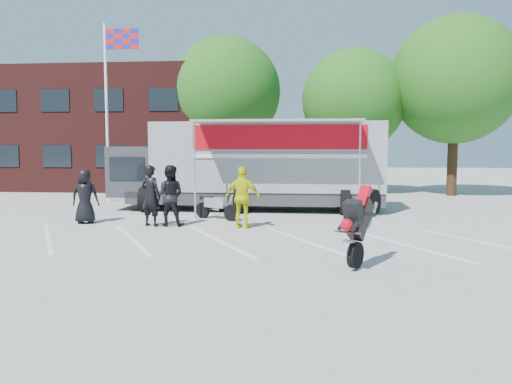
% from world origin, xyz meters
% --- Properties ---
extents(ground, '(100.00, 100.00, 0.00)m').
position_xyz_m(ground, '(0.00, 0.00, 0.00)').
color(ground, '#A9A9A4').
rests_on(ground, ground).
extents(parking_bay_lines, '(18.09, 13.33, 0.01)m').
position_xyz_m(parking_bay_lines, '(0.00, 1.00, 0.01)').
color(parking_bay_lines, white).
rests_on(parking_bay_lines, ground).
extents(office_building, '(18.00, 8.00, 7.00)m').
position_xyz_m(office_building, '(-10.00, 18.00, 3.50)').
color(office_building, '#401714').
rests_on(office_building, ground).
extents(flagpole, '(1.61, 0.12, 8.00)m').
position_xyz_m(flagpole, '(-6.24, 10.00, 5.05)').
color(flagpole, white).
rests_on(flagpole, ground).
extents(tree_left, '(6.12, 6.12, 8.64)m').
position_xyz_m(tree_left, '(-2.00, 16.00, 5.57)').
color(tree_left, '#382314').
rests_on(tree_left, ground).
extents(tree_mid, '(5.44, 5.44, 7.68)m').
position_xyz_m(tree_mid, '(5.00, 15.00, 4.94)').
color(tree_mid, '#382314').
rests_on(tree_mid, ground).
extents(tree_right, '(6.46, 6.46, 9.12)m').
position_xyz_m(tree_right, '(10.00, 14.50, 5.88)').
color(tree_right, '#382314').
rests_on(tree_right, ground).
extents(transporter_truck, '(10.87, 5.28, 3.45)m').
position_xyz_m(transporter_truck, '(0.51, 7.60, 0.00)').
color(transporter_truck, gray).
rests_on(transporter_truck, ground).
extents(parked_motorcycle, '(1.92, 1.45, 0.97)m').
position_xyz_m(parked_motorcycle, '(-0.55, 4.85, 0.00)').
color(parked_motorcycle, '#BBBBC0').
rests_on(parked_motorcycle, ground).
extents(stunt_bike_rider, '(1.41, 1.70, 1.82)m').
position_xyz_m(stunt_bike_rider, '(3.84, -1.39, 0.00)').
color(stunt_bike_rider, black).
rests_on(stunt_bike_rider, ground).
extents(spectator_leather_a, '(0.95, 0.69, 1.78)m').
position_xyz_m(spectator_leather_a, '(-4.67, 3.55, 0.89)').
color(spectator_leather_a, black).
rests_on(spectator_leather_a, ground).
extents(spectator_leather_b, '(0.82, 0.68, 1.94)m').
position_xyz_m(spectator_leather_b, '(-2.35, 3.22, 0.97)').
color(spectator_leather_b, black).
rests_on(spectator_leather_b, ground).
extents(spectator_leather_c, '(0.96, 0.76, 1.93)m').
position_xyz_m(spectator_leather_c, '(-1.77, 3.31, 0.97)').
color(spectator_leather_c, black).
rests_on(spectator_leather_c, ground).
extents(spectator_hivis, '(1.20, 0.70, 1.91)m').
position_xyz_m(spectator_hivis, '(0.60, 3.09, 0.96)').
color(spectator_hivis, '#CDD70B').
rests_on(spectator_hivis, ground).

